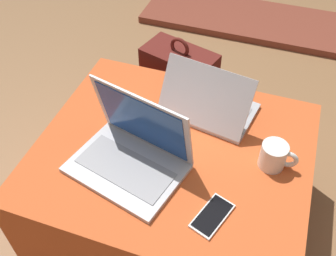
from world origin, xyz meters
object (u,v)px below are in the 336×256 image
Objects in this scene: laptop_far at (208,105)px; cell_phone at (212,216)px; coffee_mug at (274,156)px; laptop_near at (132,152)px; backpack at (180,89)px.

laptop_far is 0.44m from cell_phone.
coffee_mug reaches higher than cell_phone.
laptop_near is 0.46m from coffee_mug.
laptop_far is 2.91× the size of coffee_mug.
cell_phone is 1.30× the size of coffee_mug.
backpack is 0.74m from coffee_mug.
laptop_far reaches higher than coffee_mug.
laptop_far is (0.17, 0.31, -0.01)m from laptop_near.
laptop_near is at bearing -162.13° from coffee_mug.
laptop_near is at bearing 178.44° from cell_phone.
coffee_mug is at bearing 32.04° from laptop_near.
laptop_far is at bearing 137.78° from backpack.
cell_phone is 0.32× the size of backpack.
backpack is (-0.34, 0.76, -0.22)m from cell_phone.
coffee_mug is at bearing 157.90° from laptop_far.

